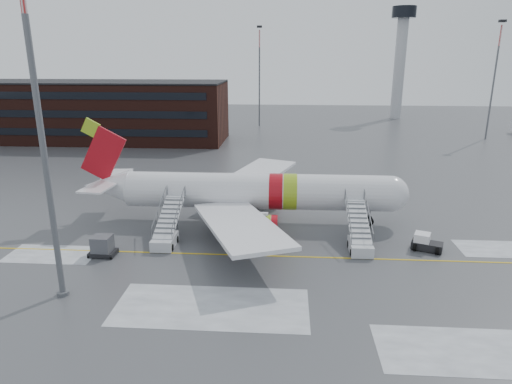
# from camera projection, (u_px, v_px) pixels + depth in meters

# --- Properties ---
(ground) EXTENTS (260.00, 260.00, 0.00)m
(ground) POSITION_uv_depth(u_px,v_px,m) (293.00, 252.00, 42.09)
(ground) COLOR #494C4F
(ground) RESTS_ON ground
(airliner) EXTENTS (35.03, 32.97, 11.18)m
(airliner) POSITION_uv_depth(u_px,v_px,m) (248.00, 192.00, 48.80)
(airliner) COLOR white
(airliner) RESTS_ON ground
(airstair_fwd) EXTENTS (2.05, 7.70, 3.48)m
(airstair_fwd) POSITION_uv_depth(u_px,v_px,m) (359.00, 238.00, 42.52)
(airstair_fwd) COLOR silver
(airstair_fwd) RESTS_ON ground
(airstair_aft) EXTENTS (2.05, 7.70, 3.48)m
(airstair_aft) POSITION_uv_depth(u_px,v_px,m) (166.00, 233.00, 43.72)
(airstair_aft) COLOR silver
(airstair_aft) RESTS_ON ground
(pushback_tug) EXTENTS (3.08, 2.74, 1.56)m
(pushback_tug) POSITION_uv_depth(u_px,v_px,m) (425.00, 243.00, 42.45)
(pushback_tug) COLOR black
(pushback_tug) RESTS_ON ground
(uld_container) EXTENTS (2.33, 1.78, 1.88)m
(uld_container) POSITION_uv_depth(u_px,v_px,m) (103.00, 246.00, 41.15)
(uld_container) COLOR black
(uld_container) RESTS_ON ground
(light_mast_near) EXTENTS (1.20, 1.20, 25.21)m
(light_mast_near) POSITION_uv_depth(u_px,v_px,m) (40.00, 123.00, 30.85)
(light_mast_near) COLOR #595B60
(light_mast_near) RESTS_ON ground
(terminal_building) EXTENTS (62.00, 16.11, 12.30)m
(terminal_building) POSITION_uv_depth(u_px,v_px,m) (77.00, 111.00, 95.78)
(terminal_building) COLOR #3F1E16
(terminal_building) RESTS_ON ground
(control_tower) EXTENTS (6.40, 6.40, 30.00)m
(control_tower) POSITION_uv_depth(u_px,v_px,m) (401.00, 50.00, 125.44)
(control_tower) COLOR #B2B5BA
(control_tower) RESTS_ON ground
(light_mast_far_ne) EXTENTS (1.20, 1.20, 24.25)m
(light_mast_far_ne) POSITION_uv_depth(u_px,v_px,m) (495.00, 73.00, 94.55)
(light_mast_far_ne) COLOR #595B60
(light_mast_far_ne) RESTS_ON ground
(light_mast_far_n) EXTENTS (1.20, 1.20, 24.25)m
(light_mast_far_n) POSITION_uv_depth(u_px,v_px,m) (259.00, 70.00, 113.12)
(light_mast_far_n) COLOR #595B60
(light_mast_far_n) RESTS_ON ground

